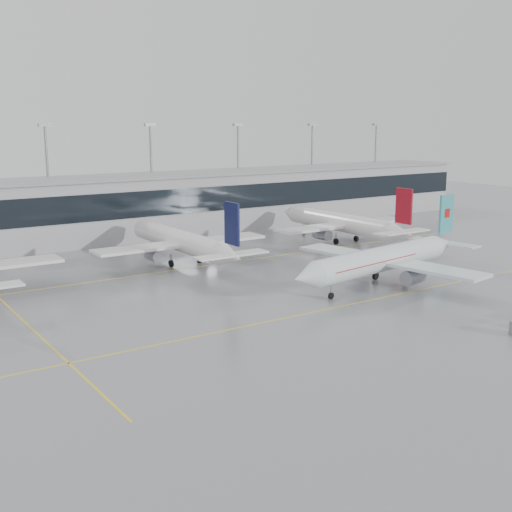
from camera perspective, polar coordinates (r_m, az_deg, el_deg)
ground at (r=78.87m, az=4.92°, el=-5.03°), size 320.00×320.00×0.00m
taxi_line_main at (r=78.87m, az=4.92°, el=-5.03°), size 120.00×0.25×0.01m
taxi_line_north at (r=103.09m, az=-5.63°, el=-1.03°), size 120.00×0.25×0.01m
taxi_line_cross at (r=78.92m, az=-19.72°, el=-5.68°), size 0.25×60.00×0.01m
terminal at (r=130.68m, az=-12.44°, el=4.12°), size 180.00×15.00×12.00m
terminal_glass at (r=123.56m, az=-11.16°, el=4.45°), size 180.00×0.20×5.00m
terminal_roof at (r=130.03m, az=-12.57°, el=6.83°), size 182.00×16.00×0.40m
light_masts at (r=135.52m, az=-13.54°, el=7.46°), size 156.40×1.00×22.60m
air_canada_jet at (r=93.38m, az=11.49°, el=-0.22°), size 37.07×30.06×11.72m
parked_jet_c at (r=105.54m, az=-6.63°, el=1.30°), size 29.64×36.96×11.72m
parked_jet_d at (r=125.35m, az=7.70°, el=2.92°), size 29.64×36.96×11.72m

